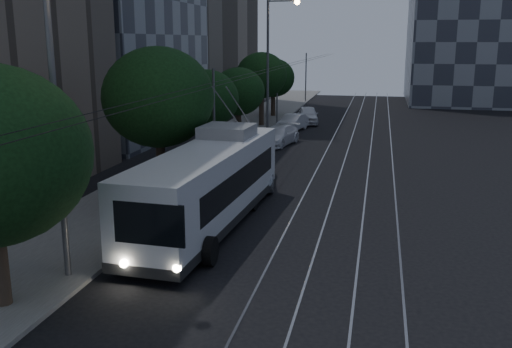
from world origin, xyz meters
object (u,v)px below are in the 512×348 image
object	(u,v)px
car_white_d	(308,115)
streetlamp_far	(273,53)
car_white_c	(293,123)
pickup_silver	(247,170)
car_white_b	(278,135)
streetlamp_near	(67,101)
car_white_a	(250,150)
trolleybus	(209,185)

from	to	relation	value
car_white_d	streetlamp_far	xyz separation A→B (m)	(-2.07, -6.46, 5.74)
car_white_d	streetlamp_far	size ratio (longest dim) A/B	0.43
streetlamp_far	car_white_c	bearing A→B (deg)	55.80
car_white_c	pickup_silver	bearing A→B (deg)	-75.99
car_white_c	streetlamp_far	xyz separation A→B (m)	(-1.35, -1.99, 5.84)
car_white_b	car_white_c	xyz separation A→B (m)	(0.00, 6.91, -0.01)
streetlamp_near	car_white_a	bearing A→B (deg)	86.57
car_white_c	streetlamp_near	size ratio (longest dim) A/B	0.45
streetlamp_far	car_white_a	bearing A→B (deg)	-87.09
pickup_silver	car_white_b	bearing A→B (deg)	80.91
trolleybus	pickup_silver	bearing A→B (deg)	93.47
car_white_c	car_white_d	xyz separation A→B (m)	(0.72, 4.47, 0.10)
streetlamp_near	streetlamp_far	world-z (taller)	streetlamp_far
car_white_c	car_white_d	world-z (taller)	car_white_d
trolleybus	car_white_b	distance (m)	19.15
car_white_a	streetlamp_far	xyz separation A→B (m)	(-0.55, 10.75, 5.86)
car_white_b	streetlamp_far	xyz separation A→B (m)	(-1.35, 4.92, 5.83)
pickup_silver	streetlamp_near	distance (m)	14.23
car_white_b	streetlamp_far	size ratio (longest dim) A/B	0.44
pickup_silver	streetlamp_far	bearing A→B (deg)	84.76
trolleybus	car_white_a	xyz separation A→B (m)	(-1.33, 13.28, -1.07)
pickup_silver	car_white_c	bearing A→B (deg)	80.08
car_white_d	streetlamp_near	size ratio (longest dim) A/B	0.49
trolleybus	car_white_b	bearing A→B (deg)	94.72
pickup_silver	car_white_a	size ratio (longest dim) A/B	1.49
pickup_silver	car_white_a	distance (m)	6.46
car_white_d	streetlamp_near	world-z (taller)	streetlamp_near
car_white_a	streetlamp_near	bearing A→B (deg)	-99.66
car_white_a	car_white_d	world-z (taller)	car_white_d
car_white_d	car_white_c	bearing A→B (deg)	-107.36
car_white_a	streetlamp_far	distance (m)	12.26
car_white_a	car_white_b	distance (m)	5.89
pickup_silver	car_white_d	distance (m)	23.54
car_white_d	streetlamp_near	bearing A→B (deg)	-102.43
trolleybus	car_white_d	bearing A→B (deg)	92.78
car_white_a	car_white_c	xyz separation A→B (m)	(0.81, 12.74, 0.01)
car_white_d	car_white_a	bearing A→B (deg)	-103.29
car_white_a	car_white_c	size ratio (longest dim) A/B	0.95
car_white_b	trolleybus	bearing A→B (deg)	-76.60
trolleybus	streetlamp_far	bearing A→B (deg)	97.61
car_white_d	pickup_silver	bearing A→B (deg)	-98.80
car_white_c	streetlamp_near	distance (m)	32.65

